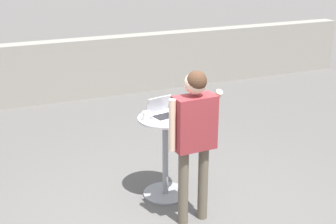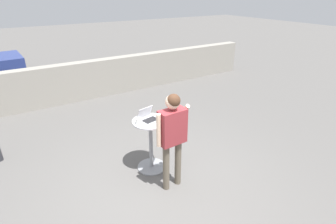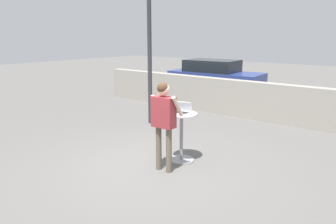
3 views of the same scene
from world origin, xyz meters
name	(u,v)px [view 1 (image 1 of 3)]	position (x,y,z in m)	size (l,w,h in m)	color
pavement_kerb	(72,70)	(0.00, 4.83, 0.57)	(12.52, 0.35, 1.15)	gray
cafe_table	(165,152)	(0.18, 0.66, 0.57)	(0.64, 0.64, 1.00)	gray
laptop	(163,112)	(0.17, 0.70, 1.05)	(0.37, 0.37, 0.22)	silver
coffee_mug	(146,116)	(-0.05, 0.66, 1.05)	(0.13, 0.09, 0.10)	white
standing_person	(194,128)	(0.24, 0.02, 1.09)	(0.58, 0.39, 1.70)	brown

